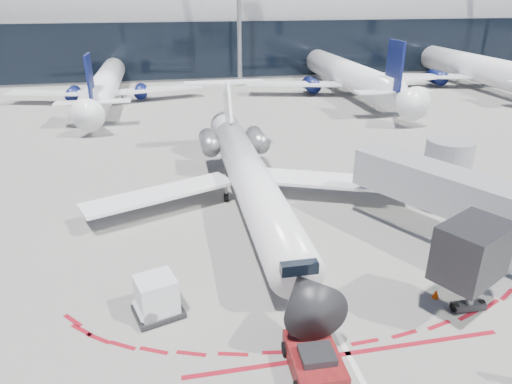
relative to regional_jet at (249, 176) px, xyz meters
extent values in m
plane|color=slate|center=(1.54, -3.33, -2.36)|extent=(260.00, 260.00, 0.00)
cube|color=silver|center=(1.54, -1.33, -2.36)|extent=(0.25, 40.00, 0.01)
cube|color=maroon|center=(1.54, -14.83, -2.36)|extent=(14.00, 0.25, 0.01)
cube|color=gray|center=(1.54, 61.67, 2.64)|extent=(150.00, 24.00, 10.00)
cylinder|color=gray|center=(1.54, 61.67, 7.64)|extent=(150.00, 24.00, 24.00)
cube|color=black|center=(1.54, 49.62, 2.64)|extent=(150.00, 0.20, 9.00)
cube|color=#919399|center=(10.54, -7.83, 1.24)|extent=(8.22, 12.61, 2.30)
cube|color=black|center=(7.49, -13.57, 1.24)|extent=(3.86, 3.44, 2.60)
cylinder|color=gray|center=(8.29, -13.17, -1.16)|extent=(0.36, 0.36, 2.40)
cube|color=black|center=(8.29, -13.17, -2.14)|extent=(1.60, 0.60, 0.30)
cylinder|color=#919399|center=(13.59, -2.09, 0.04)|extent=(3.20, 3.20, 4.80)
cylinder|color=black|center=(13.59, -2.09, -2.11)|extent=(4.00, 4.00, 0.50)
cylinder|color=gray|center=(6.54, 44.67, 10.14)|extent=(0.70, 0.70, 25.00)
cylinder|color=white|center=(0.00, -1.16, -0.03)|extent=(2.68, 21.82, 2.68)
cone|color=black|center=(0.00, -13.47, -0.03)|extent=(2.68, 2.78, 2.68)
cone|color=white|center=(0.00, 11.53, -0.03)|extent=(2.68, 3.57, 2.68)
cube|color=black|center=(0.00, -11.88, 0.51)|extent=(1.69, 1.39, 0.55)
cube|color=white|center=(-6.15, 0.32, -0.93)|extent=(10.63, 6.30, 0.31)
cube|color=white|center=(6.15, 0.32, -0.93)|extent=(10.63, 6.30, 0.31)
cube|color=white|center=(0.00, 10.54, 2.35)|extent=(0.25, 4.65, 4.74)
cube|color=white|center=(0.00, 12.62, 4.13)|extent=(7.14, 1.59, 0.16)
cylinder|color=slate|center=(-2.03, 7.57, 0.21)|extent=(1.49, 3.37, 1.49)
cylinder|color=slate|center=(2.03, 7.57, 0.21)|extent=(1.49, 3.37, 1.49)
cylinder|color=black|center=(0.00, -10.29, -2.09)|extent=(0.22, 0.56, 0.56)
cylinder|color=black|center=(-1.49, 1.32, -2.05)|extent=(0.30, 0.63, 0.63)
cylinder|color=black|center=(1.49, 1.32, -2.05)|extent=(0.30, 0.63, 0.63)
cylinder|color=gray|center=(0.00, -10.29, -1.82)|extent=(0.18, 0.18, 1.09)
cube|color=#5B0D14|center=(-0.19, -15.46, -1.84)|extent=(2.00, 3.12, 0.86)
cube|color=black|center=(-0.19, -15.75, -1.26)|extent=(1.37, 1.19, 0.34)
cylinder|color=gray|center=(-0.13, -13.35, -2.03)|extent=(0.16, 2.50, 0.10)
cylinder|color=black|center=(0.70, -16.54, -2.06)|extent=(0.28, 0.62, 0.61)
cylinder|color=black|center=(-1.07, -14.38, -2.06)|extent=(0.28, 0.62, 0.61)
cylinder|color=black|center=(0.75, -14.43, -2.06)|extent=(0.28, 0.62, 0.61)
cube|color=black|center=(-6.34, -10.69, -2.17)|extent=(2.62, 2.41, 0.24)
cube|color=silver|center=(-6.34, -10.69, -1.19)|extent=(2.14, 2.07, 1.73)
cylinder|color=black|center=(-6.96, -11.62, -2.26)|extent=(0.17, 0.24, 0.22)
cylinder|color=black|center=(-5.31, -11.10, -2.26)|extent=(0.17, 0.24, 0.22)
cylinder|color=black|center=(-7.38, -10.28, -2.26)|extent=(0.17, 0.24, 0.22)
cylinder|color=black|center=(-5.73, -9.76, -2.26)|extent=(0.17, 0.24, 0.22)
cone|color=#FD4905|center=(7.27, -12.02, -2.12)|extent=(0.35, 0.35, 0.48)
camera|label=1|loc=(-5.14, -28.69, 11.74)|focal=32.00mm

